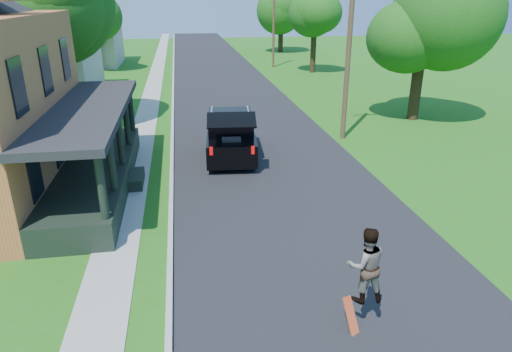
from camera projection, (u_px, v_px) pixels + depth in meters
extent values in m
plane|color=#286213|center=(316.00, 254.00, 12.86)|extent=(140.00, 140.00, 0.00)
cube|color=black|center=(233.00, 102.00, 31.19)|extent=(8.00, 120.00, 0.02)
cube|color=#A8A8A3|center=(173.00, 104.00, 30.57)|extent=(0.15, 120.00, 0.12)
cube|color=#A1A098|center=(149.00, 105.00, 30.34)|extent=(1.30, 120.00, 0.03)
cube|color=#A1A098|center=(23.00, 192.00, 16.91)|extent=(6.50, 1.20, 0.03)
cube|color=black|center=(97.00, 176.00, 17.16)|extent=(2.40, 10.00, 0.90)
cube|color=black|center=(87.00, 109.00, 16.22)|extent=(2.60, 10.30, 0.25)
cube|color=beige|center=(34.00, 61.00, 31.88)|extent=(8.00, 8.00, 5.00)
cube|color=beige|center=(78.00, 40.00, 46.55)|extent=(8.00, 8.00, 5.00)
cube|color=black|center=(231.00, 140.00, 20.42)|extent=(2.49, 5.07, 0.95)
cube|color=black|center=(230.00, 123.00, 20.29)|extent=(2.16, 3.20, 0.61)
cube|color=black|center=(230.00, 116.00, 20.17)|extent=(2.21, 3.30, 0.09)
cube|color=black|center=(231.00, 120.00, 17.62)|extent=(1.98, 1.18, 0.43)
cube|color=#313136|center=(231.00, 143.00, 18.93)|extent=(0.84, 0.74, 0.50)
cube|color=silver|center=(211.00, 114.00, 20.07)|extent=(0.31, 2.69, 0.07)
cube|color=silver|center=(249.00, 113.00, 20.19)|extent=(0.31, 2.69, 0.07)
cube|color=#990505|center=(211.00, 151.00, 17.98)|extent=(0.14, 0.08, 0.33)
cube|color=#990505|center=(253.00, 150.00, 18.10)|extent=(0.14, 0.08, 0.33)
cylinder|color=black|center=(212.00, 138.00, 21.98)|extent=(0.33, 0.78, 0.76)
cylinder|color=black|center=(249.00, 137.00, 22.11)|extent=(0.33, 0.78, 0.76)
cylinder|color=black|center=(210.00, 160.00, 18.98)|extent=(0.33, 0.78, 0.76)
cylinder|color=black|center=(253.00, 159.00, 19.11)|extent=(0.33, 0.78, 0.76)
imported|color=black|center=(366.00, 265.00, 9.57)|extent=(0.86, 0.68, 1.71)
cube|color=#A9300E|center=(351.00, 316.00, 9.86)|extent=(0.32, 0.58, 0.75)
cylinder|color=black|center=(72.00, 91.00, 24.30)|extent=(0.82, 0.82, 4.03)
sphere|color=#2C6B1C|center=(60.00, 9.00, 22.77)|extent=(8.38, 8.38, 6.38)
cylinder|color=black|center=(98.00, 53.00, 43.20)|extent=(0.60, 0.60, 3.24)
sphere|color=#2C6B1C|center=(94.00, 18.00, 42.03)|extent=(5.16, 5.16, 4.63)
sphere|color=#2C6B1C|center=(96.00, 6.00, 41.39)|extent=(4.47, 4.47, 4.02)
sphere|color=#2C6B1C|center=(89.00, 12.00, 42.18)|extent=(4.58, 4.58, 4.12)
cylinder|color=black|center=(415.00, 92.00, 26.25)|extent=(0.68, 0.68, 3.21)
sphere|color=#2C6B1C|center=(423.00, 31.00, 25.02)|extent=(5.60, 5.60, 5.20)
sphere|color=#2C6B1C|center=(437.00, 9.00, 24.31)|extent=(4.85, 4.85, 4.50)
sphere|color=#2C6B1C|center=(411.00, 20.00, 25.18)|extent=(4.97, 4.97, 4.62)
cylinder|color=black|center=(313.00, 54.00, 42.37)|extent=(0.63, 0.63, 3.27)
sphere|color=#2C6B1C|center=(315.00, 19.00, 41.21)|extent=(5.60, 5.60, 4.55)
sphere|color=#2C6B1C|center=(319.00, 7.00, 40.54)|extent=(4.85, 4.85, 3.94)
sphere|color=#2C6B1C|center=(310.00, 13.00, 41.40)|extent=(4.97, 4.97, 4.04)
cylinder|color=black|center=(281.00, 39.00, 57.78)|extent=(0.72, 0.72, 3.05)
sphere|color=#2C6B1C|center=(281.00, 11.00, 56.54)|extent=(6.45, 6.45, 5.50)
sphere|color=#2C6B1C|center=(285.00, 1.00, 55.77)|extent=(5.59, 5.59, 4.77)
sphere|color=#2C6B1C|center=(277.00, 6.00, 56.73)|extent=(5.73, 5.73, 4.89)
cylinder|color=#3C2D1C|center=(349.00, 40.00, 21.43)|extent=(0.25, 0.25, 9.67)
cylinder|color=#3C2D1C|center=(274.00, 20.00, 44.47)|extent=(0.28, 0.28, 9.00)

